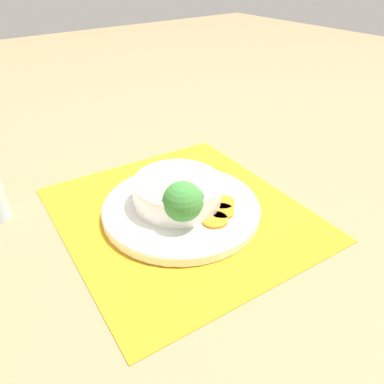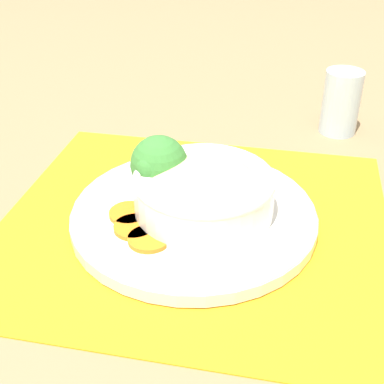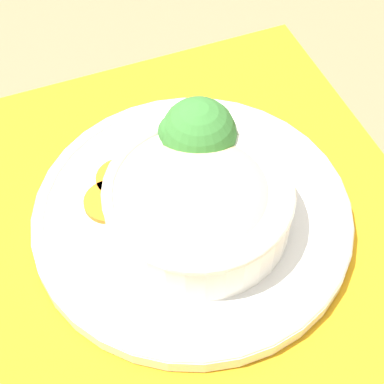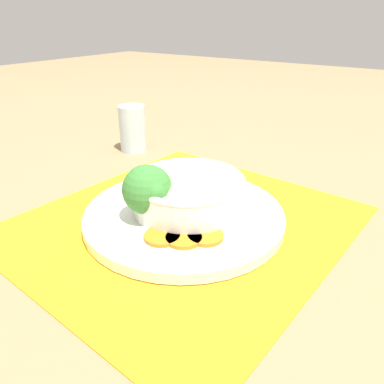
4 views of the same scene
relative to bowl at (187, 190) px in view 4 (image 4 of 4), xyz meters
name	(u,v)px [view 4 (image 4 of 4)]	position (x,y,z in m)	size (l,w,h in m)	color
ground_plane	(184,223)	(0.00, 0.01, -0.05)	(4.00, 4.00, 0.00)	#8C704C
placemat	(184,222)	(0.00, 0.01, -0.05)	(0.47, 0.51, 0.00)	orange
plate	(184,214)	(0.00, 0.01, -0.04)	(0.30, 0.30, 0.02)	white
bowl	(187,190)	(0.00, 0.00, 0.00)	(0.17, 0.17, 0.06)	silver
broccoli_floret	(148,190)	(0.03, 0.06, 0.02)	(0.07, 0.07, 0.08)	#759E51
carrot_slice_near	(162,236)	(-0.02, 0.09, -0.03)	(0.05, 0.05, 0.01)	orange
carrot_slice_middle	(184,238)	(-0.05, 0.08, -0.03)	(0.05, 0.05, 0.01)	orange
carrot_slice_far	(206,236)	(-0.07, 0.06, -0.03)	(0.05, 0.05, 0.01)	orange
water_glass	(133,131)	(0.29, -0.19, 0.00)	(0.06, 0.06, 0.10)	silver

